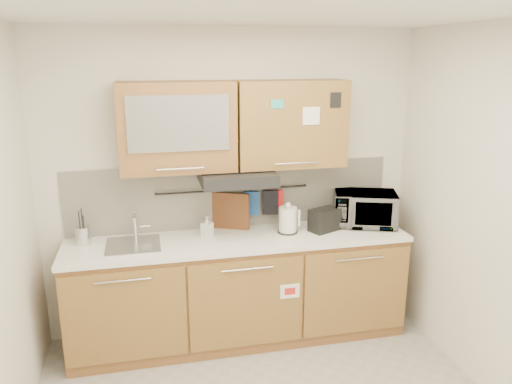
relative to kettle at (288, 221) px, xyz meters
name	(u,v)px	position (x,y,z in m)	size (l,w,h in m)	color
ceiling	(280,9)	(-0.43, -1.22, 1.57)	(3.20, 3.20, 0.00)	white
wall_back	(232,184)	(-0.43, 0.28, 0.27)	(3.20, 3.20, 0.00)	silver
base_cabinet	(240,294)	(-0.43, -0.03, -0.62)	(2.80, 0.64, 0.88)	brown
countertop	(239,240)	(-0.43, -0.03, -0.13)	(2.82, 0.62, 0.04)	white
backsplash	(232,195)	(-0.43, 0.27, 0.17)	(2.80, 0.02, 0.56)	silver
upper_cabinets	(234,125)	(-0.43, 0.10, 0.80)	(1.82, 0.37, 0.70)	brown
range_hood	(237,177)	(-0.43, 0.03, 0.39)	(0.60, 0.46, 0.10)	black
sink	(133,245)	(-1.28, -0.01, -0.10)	(0.42, 0.40, 0.26)	silver
utensil_rail	(233,190)	(-0.43, 0.23, 0.23)	(0.02, 0.02, 1.30)	black
utensil_crock	(83,235)	(-1.66, 0.10, -0.03)	(0.15, 0.15, 0.29)	silver
kettle	(288,221)	(0.00, 0.00, 0.00)	(0.19, 0.17, 0.27)	white
toaster	(324,220)	(0.32, -0.02, -0.01)	(0.29, 0.24, 0.19)	black
microwave	(365,209)	(0.72, 0.05, 0.04)	(0.53, 0.36, 0.29)	#999999
soap_bottle	(207,226)	(-0.68, 0.06, -0.02)	(0.08, 0.08, 0.18)	#999999
cutting_board	(228,219)	(-0.48, 0.21, -0.02)	(0.38, 0.03, 0.47)	brown
oven_mitt	(252,203)	(-0.26, 0.21, 0.11)	(0.13, 0.03, 0.21)	#204B93
dark_pouch	(270,202)	(-0.10, 0.21, 0.11)	(0.14, 0.04, 0.22)	black
pot_holder	(277,198)	(-0.04, 0.21, 0.14)	(0.12, 0.02, 0.15)	red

